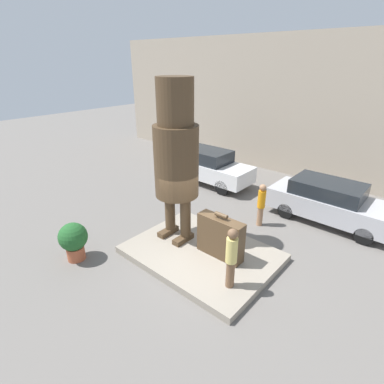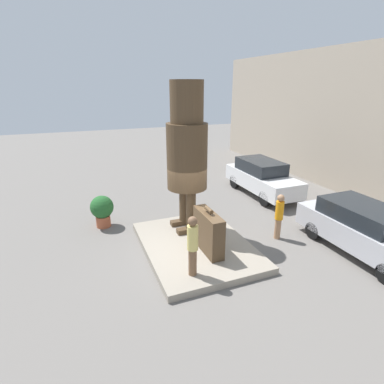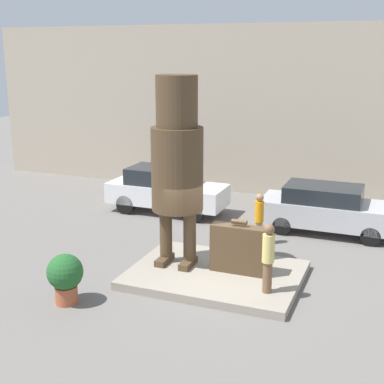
{
  "view_description": "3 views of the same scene",
  "coord_description": "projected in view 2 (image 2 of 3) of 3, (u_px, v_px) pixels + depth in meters",
  "views": [
    {
      "loc": [
        4.97,
        -6.14,
        5.76
      ],
      "look_at": [
        -0.53,
        0.15,
        2.04
      ],
      "focal_mm": 28.0,
      "sensor_mm": 36.0,
      "label": 1
    },
    {
      "loc": [
        8.13,
        -3.36,
        5.17
      ],
      "look_at": [
        0.05,
        -0.16,
        2.06
      ],
      "focal_mm": 28.0,
      "sensor_mm": 36.0,
      "label": 2
    },
    {
      "loc": [
        4.32,
        -12.54,
        5.94
      ],
      "look_at": [
        -0.67,
        -0.01,
        2.34
      ],
      "focal_mm": 50.0,
      "sensor_mm": 36.0,
      "label": 3
    }
  ],
  "objects": [
    {
      "name": "giant_suitcase",
      "position": [
        208.0,
        232.0,
        9.3
      ],
      "size": [
        1.49,
        0.42,
        1.46
      ],
      "color": "#4C3823",
      "rests_on": "pedestal"
    },
    {
      "name": "statue_figure",
      "position": [
        187.0,
        147.0,
        10.0
      ],
      "size": [
        1.38,
        1.38,
        5.12
      ],
      "color": "#4C3823",
      "rests_on": "pedestal"
    },
    {
      "name": "ground_plane",
      "position": [
        196.0,
        249.0,
        10.03
      ],
      "size": [
        60.0,
        60.0,
        0.0
      ],
      "primitive_type": "plane",
      "color": "slate"
    },
    {
      "name": "worker_hivis",
      "position": [
        279.0,
        215.0,
        10.42
      ],
      "size": [
        0.28,
        0.28,
        1.66
      ],
      "color": "#A87A56",
      "rests_on": "ground_plane"
    },
    {
      "name": "pedestal",
      "position": [
        196.0,
        246.0,
        9.99
      ],
      "size": [
        4.48,
        3.34,
        0.22
      ],
      "color": "gray",
      "rests_on": "ground_plane"
    },
    {
      "name": "planter_pot",
      "position": [
        102.0,
        209.0,
        11.38
      ],
      "size": [
        0.87,
        0.87,
        1.25
      ],
      "color": "#AD5638",
      "rests_on": "ground_plane"
    },
    {
      "name": "parked_car_silver",
      "position": [
        366.0,
        229.0,
        9.52
      ],
      "size": [
        4.52,
        1.75,
        1.61
      ],
      "color": "#B7B7BC",
      "rests_on": "ground_plane"
    },
    {
      "name": "tourist",
      "position": [
        193.0,
        244.0,
        7.98
      ],
      "size": [
        0.3,
        0.3,
        1.75
      ],
      "color": "brown",
      "rests_on": "pedestal"
    },
    {
      "name": "parked_car_white",
      "position": [
        262.0,
        177.0,
        14.77
      ],
      "size": [
        4.43,
        1.7,
        1.7
      ],
      "color": "silver",
      "rests_on": "ground_plane"
    }
  ]
}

